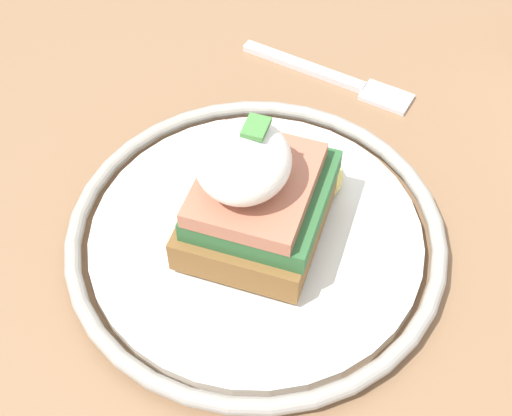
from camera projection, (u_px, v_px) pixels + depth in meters
name	position (u px, v px, depth m)	size (l,w,h in m)	color
dining_table	(196.00, 317.00, 0.52)	(1.04, 0.89, 0.73)	#846042
plate	(256.00, 236.00, 0.43)	(0.23, 0.23, 0.02)	silver
sandwich	(256.00, 192.00, 0.40)	(0.11, 0.08, 0.09)	brown
fork	(335.00, 78.00, 0.53)	(0.04, 0.14, 0.00)	silver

